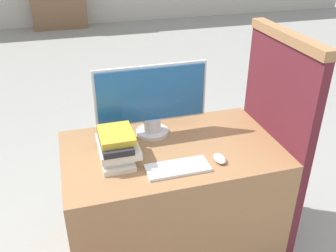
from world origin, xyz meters
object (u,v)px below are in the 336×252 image
Objects in this scene: mouse at (220,159)px; book_stack at (117,146)px; monitor at (152,100)px; keyboard at (178,168)px.

book_stack reaches higher than mouse.
keyboard is at bearing -85.14° from monitor.
book_stack is at bearing 147.75° from keyboard.
keyboard is 3.35× the size of mouse.
monitor is at bearing 94.86° from keyboard.
monitor is 6.70× the size of mouse.
keyboard is 0.23m from mouse.
monitor reaches higher than book_stack.
monitor is 0.35m from book_stack.
mouse is at bearing -55.40° from monitor.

